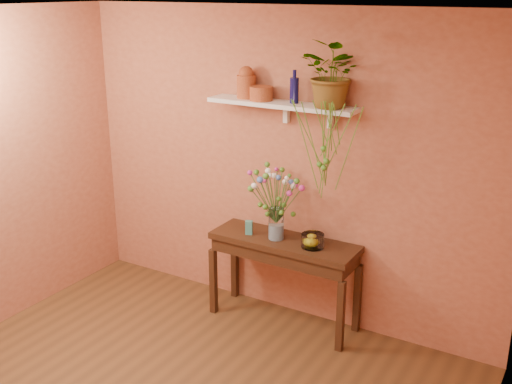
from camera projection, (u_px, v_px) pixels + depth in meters
room at (126, 247)px, 3.74m from camera, size 4.04×4.04×2.70m
sideboard at (284, 252)px, 5.34m from camera, size 1.29×0.42×0.79m
wall_shelf at (283, 105)px, 5.07m from camera, size 1.30×0.24×0.19m
terracotta_jug at (246, 83)px, 5.21m from camera, size 0.18×0.18×0.27m
terracotta_pot at (261, 93)px, 5.12m from camera, size 0.23×0.23×0.12m
blue_bottle at (294, 90)px, 4.99m from camera, size 0.07×0.07×0.27m
spider_plant at (334, 74)px, 4.74m from camera, size 0.58×0.54×0.53m
plant_fronds at (325, 150)px, 4.79m from camera, size 0.61×0.31×0.80m
glass_vase at (276, 226)px, 5.28m from camera, size 0.13×0.13×0.28m
bouquet at (275, 187)px, 5.16m from camera, size 0.49×0.52×0.49m
glass_bowl at (313, 241)px, 5.13m from camera, size 0.19×0.19×0.11m
lemon at (312, 241)px, 5.15m from camera, size 0.08×0.08×0.08m
carton at (249, 228)px, 5.39m from camera, size 0.07×0.07×0.12m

